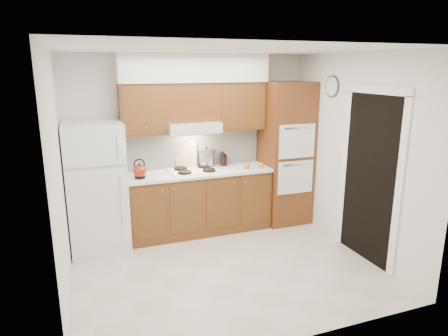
% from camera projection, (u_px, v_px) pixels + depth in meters
% --- Properties ---
extents(floor, '(3.60, 3.60, 0.00)m').
position_uv_depth(floor, '(225.00, 267.00, 4.95)').
color(floor, beige).
rests_on(floor, ground).
extents(ceiling, '(3.60, 3.60, 0.00)m').
position_uv_depth(ceiling, '(226.00, 49.00, 4.31)').
color(ceiling, white).
rests_on(ceiling, wall_back).
extents(wall_back, '(3.60, 0.02, 2.60)m').
position_uv_depth(wall_back, '(191.00, 143.00, 6.00)').
color(wall_back, silver).
rests_on(wall_back, floor).
extents(wall_left, '(0.02, 3.00, 2.60)m').
position_uv_depth(wall_left, '(59.00, 180.00, 4.03)').
color(wall_left, silver).
rests_on(wall_left, floor).
extents(wall_right, '(0.02, 3.00, 2.60)m').
position_uv_depth(wall_right, '(354.00, 154.00, 5.24)').
color(wall_right, silver).
rests_on(wall_right, floor).
extents(fridge, '(0.75, 0.72, 1.72)m').
position_uv_depth(fridge, '(97.00, 187.00, 5.30)').
color(fridge, white).
rests_on(fridge, floor).
extents(base_cabinets, '(2.11, 0.60, 0.90)m').
position_uv_depth(base_cabinets, '(199.00, 203.00, 5.94)').
color(base_cabinets, brown).
rests_on(base_cabinets, floor).
extents(countertop, '(2.13, 0.62, 0.04)m').
position_uv_depth(countertop, '(199.00, 172.00, 5.82)').
color(countertop, white).
rests_on(countertop, base_cabinets).
extents(backsplash, '(2.11, 0.03, 0.56)m').
position_uv_depth(backsplash, '(193.00, 148.00, 6.01)').
color(backsplash, white).
rests_on(backsplash, countertop).
extents(oven_cabinet, '(0.70, 0.65, 2.20)m').
position_uv_depth(oven_cabinet, '(285.00, 153.00, 6.24)').
color(oven_cabinet, brown).
rests_on(oven_cabinet, floor).
extents(upper_cab_left, '(0.63, 0.33, 0.70)m').
position_uv_depth(upper_cab_left, '(143.00, 109.00, 5.47)').
color(upper_cab_left, brown).
rests_on(upper_cab_left, wall_back).
extents(upper_cab_right, '(0.73, 0.33, 0.70)m').
position_uv_depth(upper_cab_right, '(239.00, 106.00, 5.95)').
color(upper_cab_right, brown).
rests_on(upper_cab_right, wall_back).
extents(range_hood, '(0.75, 0.45, 0.15)m').
position_uv_depth(range_hood, '(193.00, 127.00, 5.72)').
color(range_hood, silver).
rests_on(range_hood, wall_back).
extents(upper_cab_over_hood, '(0.75, 0.33, 0.55)m').
position_uv_depth(upper_cab_over_hood, '(191.00, 102.00, 5.68)').
color(upper_cab_over_hood, brown).
rests_on(upper_cab_over_hood, range_hood).
extents(soffit, '(2.13, 0.36, 0.40)m').
position_uv_depth(soffit, '(194.00, 68.00, 5.57)').
color(soffit, silver).
rests_on(soffit, wall_back).
extents(cooktop, '(0.74, 0.50, 0.01)m').
position_uv_depth(cooktop, '(195.00, 171.00, 5.81)').
color(cooktop, white).
rests_on(cooktop, countertop).
extents(doorway, '(0.02, 0.90, 2.10)m').
position_uv_depth(doorway, '(369.00, 179.00, 4.98)').
color(doorway, black).
rests_on(doorway, floor).
extents(wall_clock, '(0.02, 0.30, 0.30)m').
position_uv_depth(wall_clock, '(332.00, 86.00, 5.53)').
color(wall_clock, '#3F3833').
rests_on(wall_clock, wall_right).
extents(kettle, '(0.21, 0.21, 0.18)m').
position_uv_depth(kettle, '(140.00, 171.00, 5.40)').
color(kettle, maroon).
rests_on(kettle, countertop).
extents(cutting_board, '(0.33, 0.18, 0.41)m').
position_uv_depth(cutting_board, '(186.00, 155.00, 5.96)').
color(cutting_board, tan).
rests_on(cutting_board, countertop).
extents(stock_pot, '(0.26, 0.26, 0.25)m').
position_uv_depth(stock_pot, '(206.00, 157.00, 6.02)').
color(stock_pot, '#B3B3B8').
rests_on(stock_pot, cooktop).
extents(condiment_a, '(0.08, 0.08, 0.22)m').
position_uv_depth(condiment_a, '(223.00, 159.00, 6.09)').
color(condiment_a, black).
rests_on(condiment_a, countertop).
extents(condiment_b, '(0.07, 0.07, 0.17)m').
position_uv_depth(condiment_b, '(225.00, 160.00, 6.14)').
color(condiment_b, black).
rests_on(condiment_b, countertop).
extents(condiment_c, '(0.06, 0.06, 0.15)m').
position_uv_depth(condiment_c, '(226.00, 161.00, 6.10)').
color(condiment_c, black).
rests_on(condiment_c, countertop).
extents(orange_near, '(0.10, 0.10, 0.08)m').
position_uv_depth(orange_near, '(261.00, 165.00, 6.02)').
color(orange_near, '#FF5D0D').
rests_on(orange_near, countertop).
extents(orange_far, '(0.10, 0.10, 0.09)m').
position_uv_depth(orange_far, '(247.00, 166.00, 5.94)').
color(orange_far, orange).
rests_on(orange_far, countertop).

